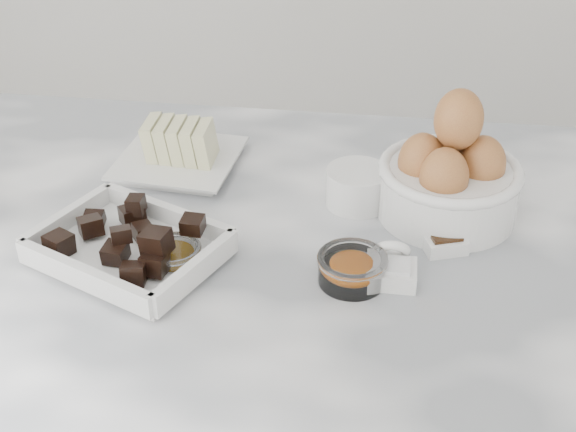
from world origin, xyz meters
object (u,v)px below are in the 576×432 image
object	(u,v)px
egg_bowl	(450,176)
vanilla_spoon	(443,237)
honey_bowl	(173,256)
sugar_ramekin	(357,185)
salt_spoon	(391,267)
chocolate_dish	(128,243)
butter_plate	(176,150)
zest_bowl	(352,268)

from	to	relation	value
egg_bowl	vanilla_spoon	bearing A→B (deg)	-94.90
honey_bowl	vanilla_spoon	bearing A→B (deg)	15.23
sugar_ramekin	vanilla_spoon	distance (m)	0.14
sugar_ramekin	egg_bowl	size ratio (longest dim) A/B	0.46
salt_spoon	egg_bowl	bearing A→B (deg)	65.54
chocolate_dish	honey_bowl	world-z (taller)	chocolate_dish
chocolate_dish	salt_spoon	size ratio (longest dim) A/B	3.69
sugar_ramekin	vanilla_spoon	xyz separation A→B (m)	(0.11, -0.08, -0.01)
vanilla_spoon	salt_spoon	distance (m)	0.09
vanilla_spoon	butter_plate	bearing A→B (deg)	157.56
chocolate_dish	vanilla_spoon	size ratio (longest dim) A/B	3.62
zest_bowl	vanilla_spoon	world-z (taller)	vanilla_spoon
sugar_ramekin	egg_bowl	xyz separation A→B (m)	(0.11, -0.01, 0.03)
sugar_ramekin	vanilla_spoon	bearing A→B (deg)	-37.97
salt_spoon	butter_plate	bearing A→B (deg)	144.15
butter_plate	vanilla_spoon	xyz separation A→B (m)	(0.36, -0.15, -0.01)
vanilla_spoon	salt_spoon	bearing A→B (deg)	-129.86
honey_bowl	zest_bowl	xyz separation A→B (m)	(0.20, 0.00, 0.00)
egg_bowl	zest_bowl	world-z (taller)	egg_bowl
honey_bowl	salt_spoon	distance (m)	0.25
chocolate_dish	zest_bowl	xyz separation A→B (m)	(0.26, -0.01, -0.00)
zest_bowl	salt_spoon	bearing A→B (deg)	16.40
egg_bowl	honey_bowl	world-z (taller)	egg_bowl
honey_bowl	zest_bowl	size ratio (longest dim) A/B	0.82
sugar_ramekin	zest_bowl	world-z (taller)	sugar_ramekin
egg_bowl	salt_spoon	size ratio (longest dim) A/B	2.60
butter_plate	sugar_ramekin	bearing A→B (deg)	-14.55
honey_bowl	salt_spoon	bearing A→B (deg)	3.06
honey_bowl	butter_plate	bearing A→B (deg)	103.77
honey_bowl	vanilla_spoon	distance (m)	0.32
sugar_ramekin	egg_bowl	distance (m)	0.12
butter_plate	sugar_ramekin	world-z (taller)	butter_plate
butter_plate	egg_bowl	distance (m)	0.38
butter_plate	honey_bowl	xyz separation A→B (m)	(0.06, -0.23, -0.01)
butter_plate	vanilla_spoon	bearing A→B (deg)	-22.44
sugar_ramekin	honey_bowl	size ratio (longest dim) A/B	1.24
honey_bowl	vanilla_spoon	xyz separation A→B (m)	(0.31, 0.08, -0.00)
chocolate_dish	honey_bowl	size ratio (longest dim) A/B	3.85
vanilla_spoon	honey_bowl	bearing A→B (deg)	-164.77
egg_bowl	salt_spoon	xyz separation A→B (m)	(-0.06, -0.14, -0.04)
chocolate_dish	egg_bowl	bearing A→B (deg)	21.93
sugar_ramekin	salt_spoon	size ratio (longest dim) A/B	1.19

